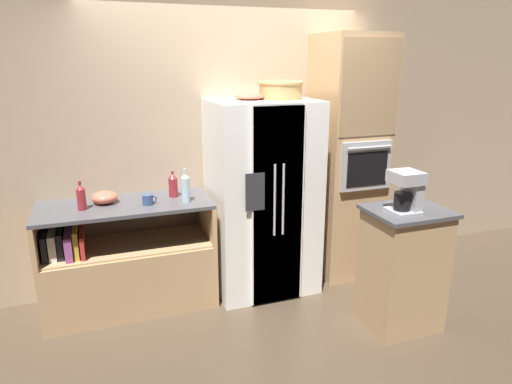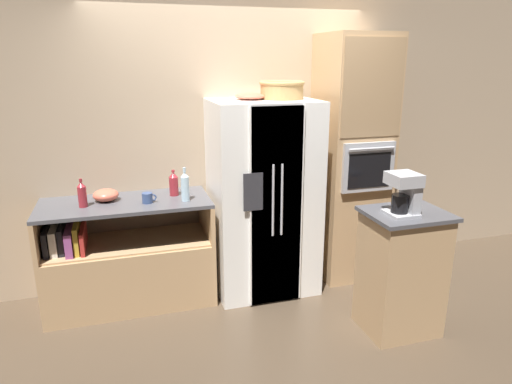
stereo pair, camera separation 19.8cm
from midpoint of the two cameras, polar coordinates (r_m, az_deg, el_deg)
name	(u,v)px [view 2 (the right image)]	position (r m, az deg, el deg)	size (l,w,h in m)	color
ground_plane	(246,292)	(4.30, 0.08, -12.38)	(20.00, 20.00, 0.00)	#4C3D2D
wall_back	(231,133)	(4.28, -1.78, 7.40)	(12.00, 0.06, 2.80)	tan
counter_left	(128,266)	(4.12, -14.34, -8.96)	(1.39, 0.62, 0.92)	tan
refrigerator	(263,198)	(4.09, 2.32, -0.73)	(0.90, 0.75, 1.73)	white
wall_oven	(351,160)	(4.43, 13.08, 3.93)	(0.61, 0.67, 2.28)	tan
island_counter	(401,272)	(3.76, 19.15, -9.40)	(0.59, 0.49, 0.98)	tan
wicker_basket	(282,89)	(4.00, 4.70, 12.66)	(0.39, 0.39, 0.15)	tan
fruit_bowl	(250,96)	(3.95, 0.73, 11.89)	(0.26, 0.26, 0.06)	#DB664C
bottle_tall	(185,186)	(3.81, -7.40, 0.70)	(0.07, 0.07, 0.29)	silver
bottle_short	(174,184)	(3.98, -8.85, 1.02)	(0.08, 0.08, 0.23)	maroon
bottle_wide	(82,194)	(3.84, -19.54, -0.29)	(0.07, 0.07, 0.23)	maroon
mug	(148,198)	(3.82, -11.95, -0.74)	(0.12, 0.09, 0.09)	#384C7A
mixing_bowl	(106,195)	(3.96, -16.92, -0.38)	(0.21, 0.21, 0.10)	#DB664C
coffee_maker	(405,192)	(3.45, 19.74, -0.06)	(0.20, 0.21, 0.31)	#B2B2B7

